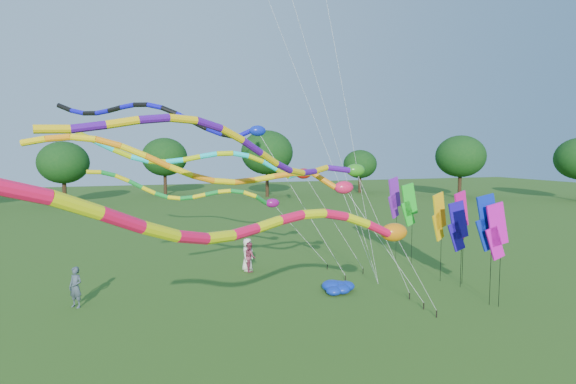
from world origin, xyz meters
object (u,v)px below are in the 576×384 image
object	(u,v)px
tube_kite_red	(291,224)
person_b	(76,287)
person_a	(247,255)
person_c	(249,257)
tube_kite_orange	(234,171)
blue_nylon_heap	(340,285)

from	to	relation	value
tube_kite_red	person_b	size ratio (longest dim) A/B	8.21
person_a	person_c	xyz separation A→B (m)	(0.07, -0.19, -0.09)
tube_kite_red	tube_kite_orange	size ratio (longest dim) A/B	0.98
person_a	person_c	size ratio (longest dim) A/B	1.11
person_a	person_b	bearing A→B (deg)	149.30
person_c	blue_nylon_heap	bearing A→B (deg)	-152.87
tube_kite_red	person_a	size ratio (longest dim) A/B	7.88
blue_nylon_heap	person_a	bearing A→B (deg)	122.19
tube_kite_red	tube_kite_orange	world-z (taller)	tube_kite_orange
blue_nylon_heap	person_a	world-z (taller)	person_a
tube_kite_orange	tube_kite_red	bearing A→B (deg)	-79.53
tube_kite_red	person_c	xyz separation A→B (m)	(2.15, 12.98, -3.83)
tube_kite_orange	person_a	world-z (taller)	tube_kite_orange
blue_nylon_heap	person_c	size ratio (longest dim) A/B	1.01
tube_kite_red	blue_nylon_heap	xyz separation A→B (m)	(5.34, 7.99, -4.41)
tube_kite_red	person_b	distance (m)	12.06
blue_nylon_heap	person_c	xyz separation A→B (m)	(-3.19, 4.99, 0.57)
tube_kite_red	person_b	world-z (taller)	tube_kite_red
tube_kite_red	blue_nylon_heap	bearing A→B (deg)	31.56
blue_nylon_heap	person_b	bearing A→B (deg)	172.73
tube_kite_orange	blue_nylon_heap	size ratio (longest dim) A/B	8.88
tube_kite_red	person_b	xyz separation A→B (m)	(-6.41, 9.49, -3.78)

